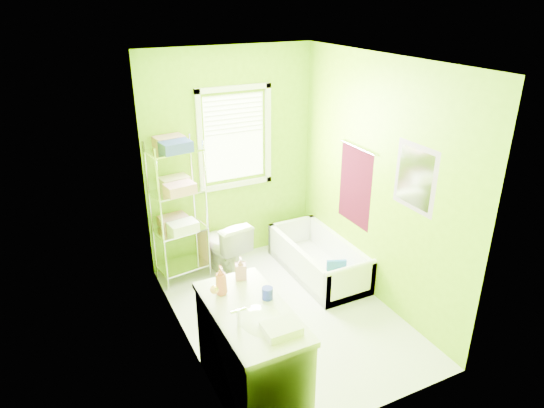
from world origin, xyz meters
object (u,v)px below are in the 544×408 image
bathtub (319,263)px  vanity (252,351)px  toilet (225,246)px  wire_shelf_unit (178,196)px

bathtub → vanity: bearing=-137.2°
toilet → vanity: size_ratio=0.62×
bathtub → toilet: bearing=151.1°
vanity → bathtub: bearing=42.8°
toilet → vanity: (-0.51, -1.93, 0.10)m
toilet → vanity: 2.00m
wire_shelf_unit → vanity: bearing=-91.0°
bathtub → toilet: size_ratio=1.95×
bathtub → toilet: 1.14m
vanity → wire_shelf_unit: size_ratio=0.67×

